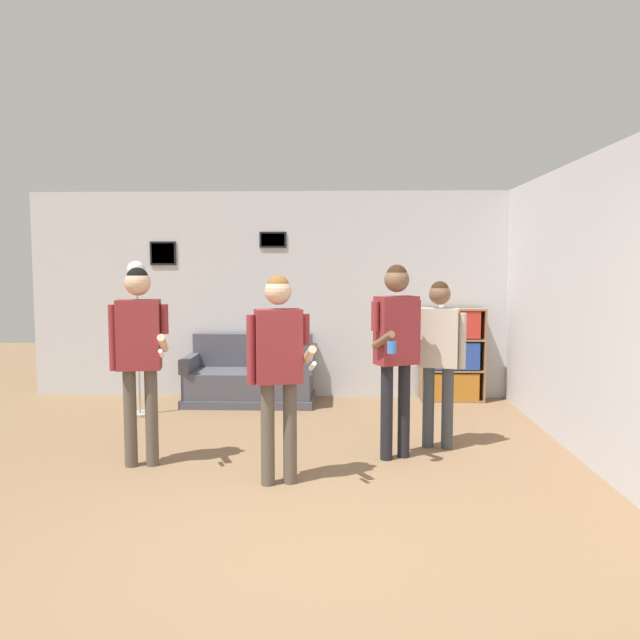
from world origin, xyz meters
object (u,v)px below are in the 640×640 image
couch (250,380)px  person_watcher_holding_cup (396,339)px  bookshelf (452,355)px  person_spectator_near_bookshelf (439,347)px  person_player_foreground_left (139,344)px  drinking_cup (442,304)px  person_player_foreground_center (278,357)px  floor_lamp (137,307)px

couch → person_watcher_holding_cup: bearing=-53.7°
bookshelf → person_spectator_near_bookshelf: 2.19m
person_player_foreground_left → person_spectator_near_bookshelf: 2.73m
drinking_cup → couch: bearing=-175.3°
couch → person_spectator_near_bookshelf: (2.08, -1.90, 0.68)m
bookshelf → person_player_foreground_center: bearing=-121.3°
person_player_foreground_left → person_spectator_near_bookshelf: (2.65, 0.64, -0.10)m
floor_lamp → person_spectator_near_bookshelf: size_ratio=1.12×
bookshelf → floor_lamp: floor_lamp is taller
couch → person_watcher_holding_cup: size_ratio=0.92×
person_player_foreground_center → drinking_cup: size_ratio=14.48×
person_player_foreground_center → person_player_foreground_left: bearing=161.9°
person_player_foreground_center → person_spectator_near_bookshelf: bearing=36.4°
person_watcher_holding_cup → bookshelf: bearing=69.2°
person_watcher_holding_cup → floor_lamp: bearing=151.8°
couch → bookshelf: bearing=4.4°
bookshelf → drinking_cup: 0.67m
drinking_cup → person_spectator_near_bookshelf: bearing=-99.6°
person_player_foreground_left → person_spectator_near_bookshelf: bearing=13.5°
bookshelf → drinking_cup: drinking_cup is taller
person_player_foreground_left → person_spectator_near_bookshelf: person_player_foreground_left is taller
bookshelf → person_spectator_near_bookshelf: size_ratio=0.75×
couch → floor_lamp: (-1.19, -0.72, 0.98)m
floor_lamp → drinking_cup: (3.62, 0.92, -0.02)m
couch → person_spectator_near_bookshelf: bearing=-42.4°
bookshelf → couch: bearing=-175.6°
bookshelf → floor_lamp: bearing=-166.3°
couch → person_player_foreground_left: person_player_foreground_left is taller
floor_lamp → person_player_foreground_center: (1.86, -2.22, -0.25)m
couch → person_player_foreground_left: (-0.57, -2.54, 0.78)m
bookshelf → person_player_foreground_left: size_ratio=0.69×
person_player_foreground_center → person_spectator_near_bookshelf: person_player_foreground_center is taller
person_player_foreground_center → couch: bearing=102.8°
floor_lamp → person_player_foreground_center: floor_lamp is taller
couch → bookshelf: (2.58, 0.20, 0.31)m
floor_lamp → person_watcher_holding_cup: 3.23m
floor_lamp → person_spectator_near_bookshelf: bearing=-19.8°
person_player_foreground_left → person_watcher_holding_cup: (2.22, 0.29, 0.02)m
bookshelf → person_player_foreground_left: bearing=-139.0°
couch → person_player_foreground_left: size_ratio=0.94×
bookshelf → floor_lamp: 3.94m
floor_lamp → person_player_foreground_left: bearing=-71.3°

